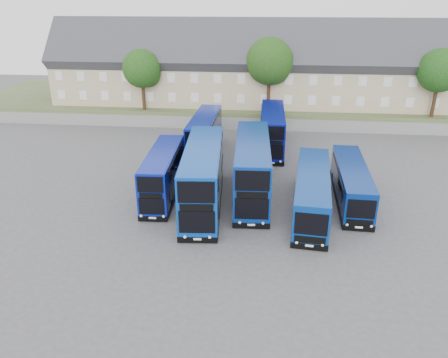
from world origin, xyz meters
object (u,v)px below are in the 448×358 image
at_px(coach_east_a, 312,193).
at_px(tree_east, 441,72).
at_px(tree_west, 143,70).
at_px(dd_front_left, 163,175).
at_px(tree_mid, 271,63).
at_px(dd_front_mid, 203,178).

distance_m(coach_east_a, tree_east, 29.07).
height_order(coach_east_a, tree_west, tree_west).
distance_m(dd_front_left, tree_mid, 24.45).
bearing_deg(dd_front_left, coach_east_a, -10.67).
distance_m(tree_mid, tree_east, 20.02).
xyz_separation_m(dd_front_mid, tree_east, (25.09, 22.97, 4.99)).
bearing_deg(tree_east, coach_east_a, -125.36).
bearing_deg(dd_front_left, tree_east, 34.22).
relative_size(coach_east_a, tree_east, 1.48).
bearing_deg(dd_front_mid, tree_west, 111.22).
relative_size(dd_front_left, coach_east_a, 0.81).
height_order(coach_east_a, tree_east, tree_east).
xyz_separation_m(coach_east_a, tree_west, (-19.51, 23.23, 5.45)).
bearing_deg(dd_front_left, tree_west, 106.12).
height_order(dd_front_mid, tree_east, tree_east).
bearing_deg(tree_mid, tree_west, -178.21).
relative_size(dd_front_left, tree_west, 1.29).
xyz_separation_m(dd_front_mid, tree_west, (-10.91, 22.97, 4.66)).
relative_size(dd_front_left, tree_mid, 1.07).
height_order(dd_front_mid, tree_mid, tree_mid).
distance_m(dd_front_mid, tree_east, 34.38).
bearing_deg(tree_west, tree_mid, 1.79).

